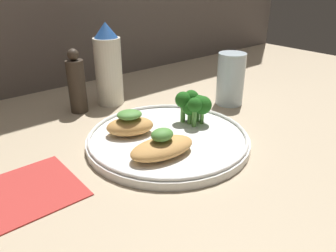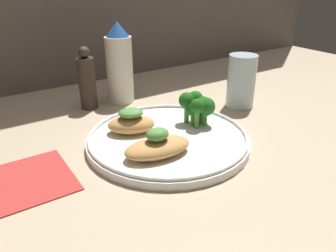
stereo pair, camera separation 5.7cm
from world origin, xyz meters
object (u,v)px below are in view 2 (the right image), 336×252
Objects in this scene: plate at (168,138)px; sauce_bottle at (119,65)px; pepper_grinder at (87,81)px; drinking_glass at (241,81)px; broccoli_bunch at (198,105)px.

plate is 1.57× the size of sauce_bottle.
drinking_glass is (28.70, -17.79, -0.37)cm from pepper_grinder.
drinking_glass is at bearing 16.42° from broccoli_bunch.
sauce_bottle is 8.30cm from pepper_grinder.
broccoli_bunch is (7.57, 1.31, 4.20)cm from plate.
plate is 24.64cm from drinking_glass.
drinking_glass is (23.40, 5.97, 4.85)cm from plate.
drinking_glass is (20.79, -17.79, -2.87)cm from sauce_bottle.
pepper_grinder reaches higher than plate.
plate is at bearing -165.68° from drinking_glass.
sauce_bottle is at bearing 102.44° from broccoli_bunch.
broccoli_bunch is 25.90cm from pepper_grinder.
plate is at bearing -77.43° from pepper_grinder.
pepper_grinder reaches higher than drinking_glass.
broccoli_bunch is 16.52cm from drinking_glass.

